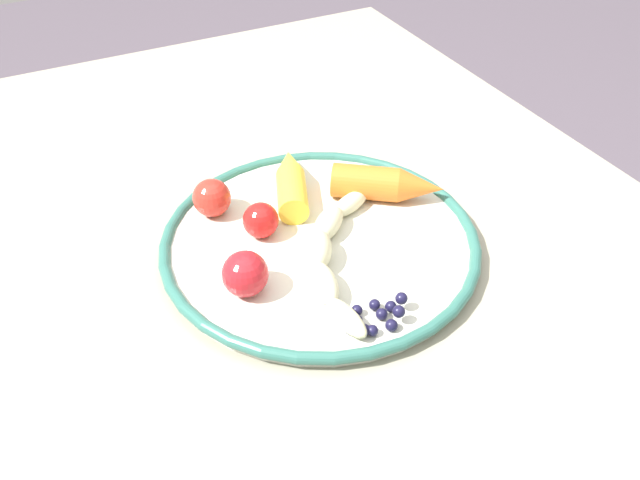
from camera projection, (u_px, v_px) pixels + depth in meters
dining_table at (314, 324)px, 0.73m from camera, size 1.17×0.81×0.70m
plate at (320, 242)px, 0.69m from camera, size 0.33×0.33×0.02m
banana at (329, 252)px, 0.65m from camera, size 0.19×0.13×0.03m
carrot_orange at (387, 184)px, 0.73m from camera, size 0.10×0.12×0.04m
carrot_yellow at (291, 181)px, 0.74m from camera, size 0.12×0.07×0.03m
blueberry_pile at (375, 316)px, 0.59m from camera, size 0.04×0.07×0.02m
tomato_near at (261, 220)px, 0.68m from camera, size 0.04×0.04×0.04m
tomato_mid at (245, 274)px, 0.62m from camera, size 0.04×0.04×0.04m
tomato_far at (212, 198)px, 0.71m from camera, size 0.04×0.04×0.04m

